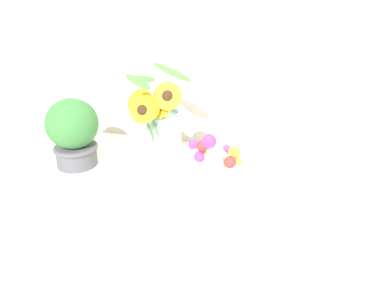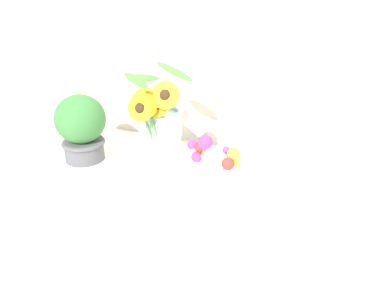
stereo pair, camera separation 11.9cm
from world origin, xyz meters
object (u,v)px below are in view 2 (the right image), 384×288
Objects in this scene: serving_tray at (192,180)px; mason_jar_sunflowers at (162,136)px; vase_bulb_right at (230,171)px; potted_plant at (81,127)px; vase_small_center at (201,163)px.

mason_jar_sunflowers is (-0.09, -0.03, 0.16)m from serving_tray.
mason_jar_sunflowers is 0.24m from vase_bulb_right.
serving_tray is 3.89× the size of vase_bulb_right.
mason_jar_sunflowers reaches higher than potted_plant.
mason_jar_sunflowers reaches higher than vase_small_center.
potted_plant is at bearing 178.65° from serving_tray.
serving_tray is at bearing -1.35° from potted_plant.
vase_bulb_right is at bearing -5.73° from serving_tray.
mason_jar_sunflowers is 1.49× the size of potted_plant.
potted_plant is (-0.49, 0.06, 0.03)m from vase_small_center.
mason_jar_sunflowers is 1.85× the size of vase_small_center.
potted_plant is (-0.57, 0.02, 0.05)m from vase_bulb_right.
mason_jar_sunflowers is 0.35m from potted_plant.
vase_small_center is at bearing -157.75° from vase_bulb_right.
vase_bulb_right is 0.54× the size of potted_plant.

